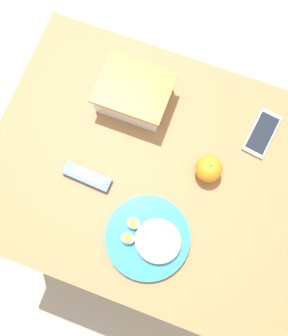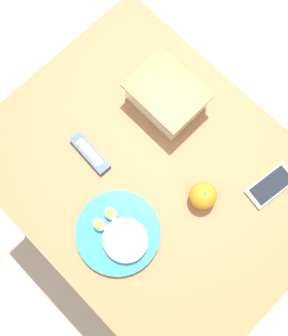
{
  "view_description": "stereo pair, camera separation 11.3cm",
  "coord_description": "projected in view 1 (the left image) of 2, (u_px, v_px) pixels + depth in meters",
  "views": [
    {
      "loc": [
        0.06,
        -0.26,
        1.91
      ],
      "look_at": [
        -0.03,
        -0.01,
        0.81
      ],
      "focal_mm": 42.0,
      "sensor_mm": 36.0,
      "label": 1
    },
    {
      "loc": [
        0.16,
        -0.2,
        1.91
      ],
      "look_at": [
        -0.03,
        -0.01,
        0.81
      ],
      "focal_mm": 42.0,
      "sensor_mm": 36.0,
      "label": 2
    }
  ],
  "objects": [
    {
      "name": "candy_bar",
      "position": [
        87.0,
        177.0,
        1.15
      ],
      "size": [
        0.14,
        0.05,
        0.02
      ],
      "color": "#334C9E",
      "rests_on": "table"
    },
    {
      "name": "cell_phone",
      "position": [
        262.0,
        133.0,
        1.18
      ],
      "size": [
        0.09,
        0.16,
        0.01
      ],
      "color": "#ADADB2",
      "rests_on": "table"
    },
    {
      "name": "ground_plane",
      "position": [
        150.0,
        206.0,
        1.91
      ],
      "size": [
        10.0,
        10.0,
        0.0
      ],
      "primitive_type": "plane",
      "color": "#B2A899"
    },
    {
      "name": "rice_plate",
      "position": [
        150.0,
        238.0,
        1.1
      ],
      "size": [
        0.24,
        0.24,
        0.05
      ],
      "color": "teal",
      "rests_on": "table"
    },
    {
      "name": "orange_fruit",
      "position": [
        209.0,
        169.0,
        1.12
      ],
      "size": [
        0.08,
        0.08,
        0.08
      ],
      "color": "orange",
      "rests_on": "table"
    },
    {
      "name": "table",
      "position": [
        153.0,
        179.0,
        1.28
      ],
      "size": [
        0.99,
        0.77,
        0.78
      ],
      "color": "#996B42",
      "rests_on": "ground_plane"
    },
    {
      "name": "food_container",
      "position": [
        134.0,
        95.0,
        1.17
      ],
      "size": [
        0.21,
        0.17,
        0.09
      ],
      "color": "white",
      "rests_on": "table"
    }
  ]
}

